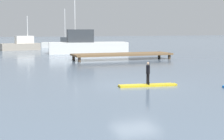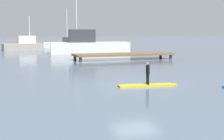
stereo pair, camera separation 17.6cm
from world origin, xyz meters
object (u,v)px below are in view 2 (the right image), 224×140
(motor_boat_small_navy, at_px, (23,45))
(trawler_grey_distant, at_px, (66,44))
(fishing_boat_white_large, at_px, (88,45))
(paddleboard_near, at_px, (148,85))
(paddler_child_solo, at_px, (148,72))

(motor_boat_small_navy, xyz_separation_m, trawler_grey_distant, (7.14, 4.40, -0.14))
(fishing_boat_white_large, xyz_separation_m, trawler_grey_distant, (0.10, 13.64, -0.39))
(paddleboard_near, relative_size, fishing_boat_white_large, 0.32)
(paddleboard_near, distance_m, paddler_child_solo, 0.72)
(paddleboard_near, height_order, fishing_boat_white_large, fishing_boat_white_large)
(paddler_child_solo, xyz_separation_m, fishing_boat_white_large, (3.80, 25.95, 0.24))
(motor_boat_small_navy, height_order, trawler_grey_distant, trawler_grey_distant)
(fishing_boat_white_large, xyz_separation_m, motor_boat_small_navy, (-7.03, 9.24, -0.25))
(paddler_child_solo, bearing_deg, motor_boat_small_navy, 95.24)
(paddleboard_near, bearing_deg, paddler_child_solo, -87.67)
(motor_boat_small_navy, relative_size, trawler_grey_distant, 0.82)
(paddler_child_solo, relative_size, fishing_boat_white_large, 0.12)
(paddleboard_near, bearing_deg, fishing_boat_white_large, 81.65)
(fishing_boat_white_large, relative_size, trawler_grey_distant, 1.44)
(fishing_boat_white_large, distance_m, trawler_grey_distant, 13.64)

